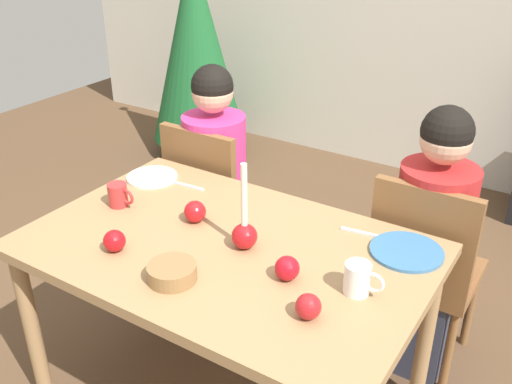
{
  "coord_description": "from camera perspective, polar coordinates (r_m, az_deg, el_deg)",
  "views": [
    {
      "loc": [
        1.01,
        -1.38,
        1.83
      ],
      "look_at": [
        0.0,
        0.2,
        0.87
      ],
      "focal_mm": 40.46,
      "sensor_mm": 36.0,
      "label": 1
    }
  ],
  "objects": [
    {
      "name": "plate_left",
      "position": [
        2.52,
        -10.24,
        1.46
      ],
      "size": [
        0.22,
        0.22,
        0.01
      ],
      "primitive_type": "cylinder",
      "color": "white",
      "rests_on": "dining_table"
    },
    {
      "name": "person_left_child",
      "position": [
        2.83,
        -4.0,
        0.57
      ],
      "size": [
        0.3,
        0.3,
        1.17
      ],
      "color": "#33384C",
      "rests_on": "ground"
    },
    {
      "name": "christmas_tree",
      "position": [
        4.42,
        -5.98,
        14.14
      ],
      "size": [
        0.72,
        0.72,
        1.63
      ],
      "color": "brown",
      "rests_on": "ground"
    },
    {
      "name": "apple_by_right_mug",
      "position": [
        1.68,
        5.19,
        -11.21
      ],
      "size": [
        0.08,
        0.08,
        0.08
      ],
      "primitive_type": "sphere",
      "color": "#AA1A1E",
      "rests_on": "dining_table"
    },
    {
      "name": "bowl_walnuts",
      "position": [
        1.85,
        -8.3,
        -7.87
      ],
      "size": [
        0.16,
        0.16,
        0.05
      ],
      "primitive_type": "cylinder",
      "color": "olive",
      "rests_on": "dining_table"
    },
    {
      "name": "chair_right",
      "position": [
        2.43,
        16.26,
        -6.97
      ],
      "size": [
        0.4,
        0.4,
        0.9
      ],
      "color": "brown",
      "rests_on": "ground"
    },
    {
      "name": "dining_table",
      "position": [
        2.07,
        -3.01,
        -7.17
      ],
      "size": [
        1.4,
        0.9,
        0.75
      ],
      "color": "#99754C",
      "rests_on": "ground"
    },
    {
      "name": "fork_left",
      "position": [
        2.43,
        -7.01,
        0.68
      ],
      "size": [
        0.18,
        0.02,
        0.01
      ],
      "primitive_type": "cube",
      "rotation": [
        0.0,
        0.0,
        0.06
      ],
      "color": "silver",
      "rests_on": "dining_table"
    },
    {
      "name": "apple_far_edge",
      "position": [
        2.15,
        -6.05,
        -1.95
      ],
      "size": [
        0.08,
        0.08,
        0.08
      ],
      "primitive_type": "sphere",
      "color": "red",
      "rests_on": "dining_table"
    },
    {
      "name": "plate_right",
      "position": [
        2.04,
        14.66,
        -5.71
      ],
      "size": [
        0.25,
        0.25,
        0.01
      ],
      "primitive_type": "cylinder",
      "color": "teal",
      "rests_on": "dining_table"
    },
    {
      "name": "person_right_child",
      "position": [
        2.43,
        16.67,
        -5.46
      ],
      "size": [
        0.3,
        0.3,
        1.17
      ],
      "color": "#33384C",
      "rests_on": "ground"
    },
    {
      "name": "mug_right",
      "position": [
        1.79,
        10.09,
        -8.45
      ],
      "size": [
        0.13,
        0.08,
        0.1
      ],
      "color": "white",
      "rests_on": "dining_table"
    },
    {
      "name": "candle_centerpiece",
      "position": [
        1.97,
        -1.15,
        -3.88
      ],
      "size": [
        0.09,
        0.09,
        0.32
      ],
      "color": "red",
      "rests_on": "dining_table"
    },
    {
      "name": "apple_by_left_plate",
      "position": [
        2.02,
        -13.82,
        -4.72
      ],
      "size": [
        0.08,
        0.08,
        0.08
      ],
      "primitive_type": "sphere",
      "color": "#B41016",
      "rests_on": "dining_table"
    },
    {
      "name": "fork_right",
      "position": [
        2.11,
        10.72,
        -4.05
      ],
      "size": [
        0.18,
        0.04,
        0.01
      ],
      "primitive_type": "cube",
      "rotation": [
        0.0,
        0.0,
        0.12
      ],
      "color": "silver",
      "rests_on": "dining_table"
    },
    {
      "name": "mug_left",
      "position": [
        2.31,
        -13.43,
        -0.29
      ],
      "size": [
        0.12,
        0.08,
        0.09
      ],
      "color": "#B72D2D",
      "rests_on": "dining_table"
    },
    {
      "name": "apple_near_candle",
      "position": [
        1.83,
        3.1,
        -7.54
      ],
      "size": [
        0.08,
        0.08,
        0.08
      ],
      "primitive_type": "sphere",
      "color": "red",
      "rests_on": "dining_table"
    },
    {
      "name": "chair_left",
      "position": [
        2.83,
        -4.34,
        -0.73
      ],
      "size": [
        0.4,
        0.4,
        0.9
      ],
      "color": "brown",
      "rests_on": "ground"
    }
  ]
}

